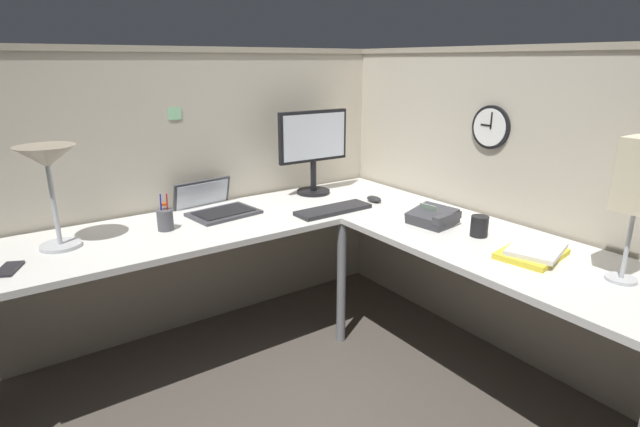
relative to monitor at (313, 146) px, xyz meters
name	(u,v)px	position (x,y,z in m)	size (l,w,h in m)	color
ground_plane	(335,363)	(-0.30, -0.64, -1.02)	(6.80, 6.80, 0.00)	#4C443D
cubicle_wall_back	(194,191)	(-0.67, 0.23, -0.23)	(2.57, 0.12, 1.58)	#B7AD99
cubicle_wall_right	(498,202)	(0.57, -0.90, -0.23)	(0.12, 2.37, 1.58)	#B7AD99
desk	(317,260)	(-0.45, -0.69, -0.39)	(2.35, 2.15, 0.73)	silver
monitor	(313,146)	(0.00, 0.00, 0.00)	(0.46, 0.20, 0.50)	black
laptop	(214,206)	(-0.65, 0.00, -0.27)	(0.39, 0.42, 0.22)	#38383D
keyboard	(333,210)	(-0.13, -0.38, -0.28)	(0.43, 0.14, 0.02)	#232326
computer_mouse	(374,199)	(0.18, -0.36, -0.28)	(0.06, 0.10, 0.03)	#232326
desk_lamp_dome	(47,165)	(-1.42, -0.12, 0.07)	(0.24, 0.24, 0.44)	#B7BABF
pen_cup	(165,219)	(-0.97, -0.16, -0.24)	(0.08, 0.08, 0.18)	#4C4C51
cell_phone	(9,269)	(-1.62, -0.28, -0.29)	(0.07, 0.14, 0.01)	black
office_phone	(434,218)	(0.15, -0.84, -0.26)	(0.21, 0.23, 0.11)	#38383D
book_stack	(533,252)	(0.17, -1.37, -0.27)	(0.32, 0.27, 0.04)	yellow
coffee_mug	(479,226)	(0.20, -1.07, -0.25)	(0.08, 0.08, 0.10)	black
wall_clock	(491,127)	(0.51, -0.85, 0.16)	(0.04, 0.22, 0.22)	black
pinned_note_leftmost	(289,137)	(-0.06, 0.18, 0.03)	(0.09, 0.00, 0.09)	#8CCC99
pinned_note_middle	(175,114)	(-0.76, 0.18, 0.22)	(0.07, 0.00, 0.06)	#8CCC99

